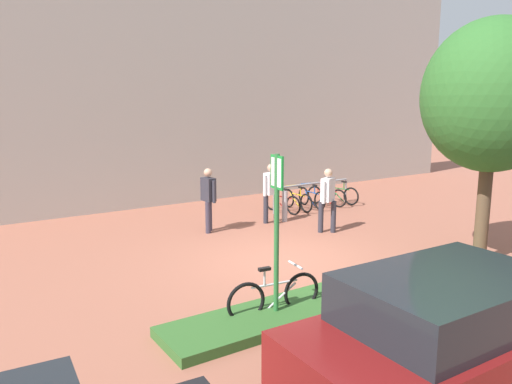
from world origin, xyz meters
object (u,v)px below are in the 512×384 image
object	(u,v)px
parking_sign_post	(277,214)
bollard_steel	(285,206)
person_shirt_blue	(328,196)
person_suited_navy	(208,196)
tree_sidewalk	(493,97)
bike_at_sign	(275,296)
person_shirt_white	(271,190)
car_maroon_wagon	(454,335)
bike_rack_cluster	(312,197)

from	to	relation	value
parking_sign_post	bollard_steel	bearing A→B (deg)	52.11
person_shirt_blue	person_suited_navy	bearing A→B (deg)	145.72
tree_sidewalk	bike_at_sign	size ratio (longest dim) A/B	3.06
person_shirt_white	car_maroon_wagon	distance (m)	8.61
bollard_steel	bike_at_sign	bearing A→B (deg)	-128.14
bike_rack_cluster	bollard_steel	size ratio (longest dim) A/B	3.56
bollard_steel	car_maroon_wagon	world-z (taller)	car_maroon_wagon
bike_rack_cluster	person_shirt_white	distance (m)	2.63
parking_sign_post	person_suited_navy	bearing A→B (deg)	72.88
parking_sign_post	car_maroon_wagon	size ratio (longest dim) A/B	0.61
bike_rack_cluster	person_suited_navy	bearing A→B (deg)	-168.79
bike_at_sign	bollard_steel	world-z (taller)	bollard_steel
parking_sign_post	bike_rack_cluster	world-z (taller)	parking_sign_post
bollard_steel	person_shirt_white	xyz separation A→B (m)	(-0.47, 0.03, 0.53)
bike_rack_cluster	person_shirt_white	xyz separation A→B (m)	(-2.35, -1.00, 0.64)
person_shirt_blue	bike_at_sign	bearing A→B (deg)	-140.40
bike_rack_cluster	car_maroon_wagon	bearing A→B (deg)	-120.83
tree_sidewalk	person_shirt_blue	world-z (taller)	tree_sidewalk
bollard_steel	bike_rack_cluster	bearing A→B (deg)	28.57
car_maroon_wagon	person_shirt_white	bearing A→B (deg)	69.27
tree_sidewalk	car_maroon_wagon	xyz separation A→B (m)	(-4.75, -2.66, -2.79)
parking_sign_post	bike_rack_cluster	bearing A→B (deg)	46.39
parking_sign_post	car_maroon_wagon	xyz separation A→B (m)	(0.54, -2.81, -0.98)
tree_sidewalk	person_shirt_blue	bearing A→B (deg)	105.16
person_shirt_blue	car_maroon_wagon	world-z (taller)	person_shirt_blue
bike_at_sign	person_shirt_white	bearing A→B (deg)	55.42
car_maroon_wagon	person_suited_navy	bearing A→B (deg)	82.23
tree_sidewalk	parking_sign_post	distance (m)	5.59
person_suited_navy	car_maroon_wagon	xyz separation A→B (m)	(-1.12, -8.20, -0.23)
person_shirt_blue	person_suited_navy	world-z (taller)	same
tree_sidewalk	person_shirt_white	distance (m)	6.21
parking_sign_post	bollard_steel	distance (m)	6.73
person_suited_navy	person_shirt_blue	bearing A→B (deg)	-34.28
parking_sign_post	person_shirt_blue	world-z (taller)	parking_sign_post
tree_sidewalk	bollard_steel	bearing A→B (deg)	102.97
parking_sign_post	bollard_steel	xyz separation A→B (m)	(4.05, 5.21, -1.29)
tree_sidewalk	parking_sign_post	world-z (taller)	tree_sidewalk
person_suited_navy	car_maroon_wagon	bearing A→B (deg)	-97.77
parking_sign_post	person_shirt_white	size ratio (longest dim) A/B	1.55
bike_at_sign	car_maroon_wagon	xyz separation A→B (m)	(0.47, -2.94, 0.41)
person_shirt_white	car_maroon_wagon	xyz separation A→B (m)	(-3.05, -8.05, -0.23)
bike_at_sign	bollard_steel	xyz separation A→B (m)	(3.99, 5.08, 0.10)
person_suited_navy	parking_sign_post	bearing A→B (deg)	-107.12
bike_at_sign	car_maroon_wagon	distance (m)	3.01
bike_at_sign	person_shirt_blue	xyz separation A→B (m)	(4.20, 3.48, 0.63)
person_suited_navy	car_maroon_wagon	world-z (taller)	person_suited_navy
tree_sidewalk	car_maroon_wagon	bearing A→B (deg)	-150.76
bike_rack_cluster	person_shirt_blue	world-z (taller)	person_shirt_blue
bike_at_sign	person_shirt_white	world-z (taller)	person_shirt_white
parking_sign_post	bike_at_sign	distance (m)	1.40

